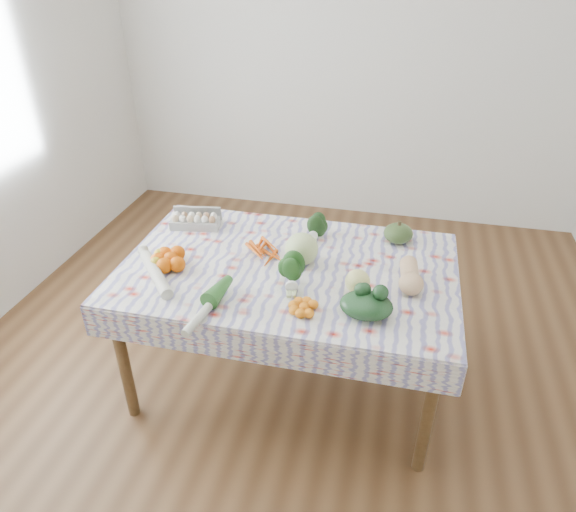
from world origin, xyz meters
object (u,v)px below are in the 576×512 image
object	(u,v)px
kabocha_squash	(398,233)
butternut_squash	(410,275)
cabbage	(302,249)
grapefruit	(358,282)
egg_carton	(195,222)
dining_table	(288,280)

from	to	relation	value
kabocha_squash	butternut_squash	size ratio (longest dim) A/B	0.63
cabbage	grapefruit	bearing A→B (deg)	-31.57
kabocha_squash	grapefruit	size ratio (longest dim) A/B	1.35
cabbage	grapefruit	world-z (taller)	cabbage
cabbage	butternut_squash	xyz separation A→B (m)	(0.54, -0.07, -0.03)
kabocha_squash	grapefruit	bearing A→B (deg)	-107.01
kabocha_squash	butternut_squash	distance (m)	0.41
butternut_squash	egg_carton	bearing A→B (deg)	160.61
egg_carton	kabocha_squash	world-z (taller)	kabocha_squash
kabocha_squash	cabbage	bearing A→B (deg)	-143.88
dining_table	butternut_squash	bearing A→B (deg)	-3.00
egg_carton	dining_table	bearing A→B (deg)	-33.87
egg_carton	kabocha_squash	size ratio (longest dim) A/B	1.76
dining_table	grapefruit	size ratio (longest dim) A/B	13.90
dining_table	butternut_squash	xyz separation A→B (m)	(0.60, -0.03, 0.14)
dining_table	butternut_squash	world-z (taller)	butternut_squash
cabbage	dining_table	bearing A→B (deg)	-146.34
egg_carton	grapefruit	size ratio (longest dim) A/B	2.37
egg_carton	grapefruit	xyz separation A→B (m)	(0.97, -0.42, 0.02)
butternut_squash	kabocha_squash	bearing A→B (deg)	95.43
cabbage	butternut_squash	world-z (taller)	cabbage
dining_table	egg_carton	size ratio (longest dim) A/B	5.86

